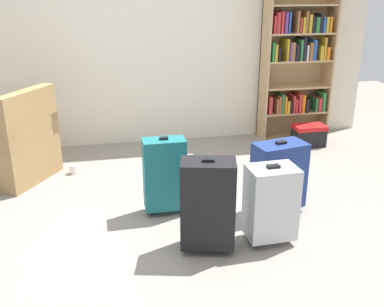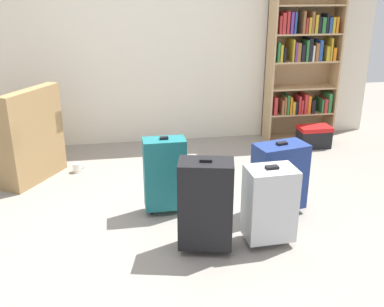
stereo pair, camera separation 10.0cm
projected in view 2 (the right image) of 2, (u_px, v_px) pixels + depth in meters
name	position (u px, v px, depth m)	size (l,w,h in m)	color
ground_plane	(172.00, 230.00, 3.51)	(9.71, 9.71, 0.00)	gray
back_wall	(146.00, 31.00, 5.07)	(5.55, 0.10, 2.60)	beige
bookshelf	(302.00, 60.00, 5.29)	(0.83, 0.30, 1.88)	tan
armchair	(16.00, 146.00, 4.39)	(0.96, 0.96, 0.90)	#9E7A4C
mug	(77.00, 168.00, 4.57)	(0.12, 0.08, 0.10)	white
storage_box	(314.00, 136.00, 5.24)	(0.37, 0.23, 0.25)	black
suitcase_navy_blue	(279.00, 176.00, 3.68)	(0.46, 0.32, 0.62)	navy
suitcase_teal	(165.00, 174.00, 3.67)	(0.34, 0.19, 0.67)	#19666B
suitcase_black	(206.00, 204.00, 3.12)	(0.42, 0.31, 0.71)	black
suitcase_silver	(270.00, 203.00, 3.24)	(0.36, 0.27, 0.61)	#B7BABF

